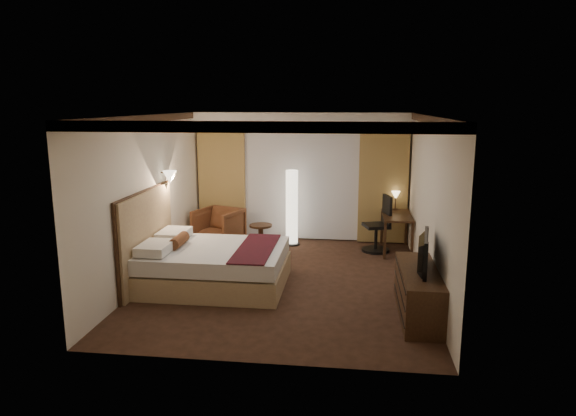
# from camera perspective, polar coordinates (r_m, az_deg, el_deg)

# --- Properties ---
(floor) EXTENTS (4.50, 5.50, 0.01)m
(floor) POSITION_cam_1_polar(r_m,az_deg,el_deg) (8.56, -0.34, -8.10)
(floor) COLOR black
(floor) RESTS_ON ground
(ceiling) EXTENTS (4.50, 5.50, 0.01)m
(ceiling) POSITION_cam_1_polar(r_m,az_deg,el_deg) (8.06, -0.36, 10.28)
(ceiling) COLOR white
(ceiling) RESTS_ON back_wall
(back_wall) EXTENTS (4.50, 0.02, 2.70)m
(back_wall) POSITION_cam_1_polar(r_m,az_deg,el_deg) (10.90, 1.53, 3.49)
(back_wall) COLOR silver
(back_wall) RESTS_ON floor
(left_wall) EXTENTS (0.02, 5.50, 2.70)m
(left_wall) POSITION_cam_1_polar(r_m,az_deg,el_deg) (8.78, -15.07, 1.12)
(left_wall) COLOR silver
(left_wall) RESTS_ON floor
(right_wall) EXTENTS (0.02, 5.50, 2.70)m
(right_wall) POSITION_cam_1_polar(r_m,az_deg,el_deg) (8.23, 15.39, 0.42)
(right_wall) COLOR silver
(right_wall) RESTS_ON floor
(crown_molding) EXTENTS (4.50, 5.50, 0.12)m
(crown_molding) POSITION_cam_1_polar(r_m,az_deg,el_deg) (8.06, -0.36, 9.85)
(crown_molding) COLOR black
(crown_molding) RESTS_ON ceiling
(soffit) EXTENTS (4.50, 0.50, 0.20)m
(soffit) POSITION_cam_1_polar(r_m,az_deg,el_deg) (10.55, 1.44, 10.04)
(soffit) COLOR white
(soffit) RESTS_ON ceiling
(curtain_sheer) EXTENTS (2.48, 0.04, 2.45)m
(curtain_sheer) POSITION_cam_1_polar(r_m,az_deg,el_deg) (10.84, 1.49, 2.91)
(curtain_sheer) COLOR silver
(curtain_sheer) RESTS_ON back_wall
(curtain_left_drape) EXTENTS (1.00, 0.14, 2.45)m
(curtain_left_drape) POSITION_cam_1_polar(r_m,az_deg,el_deg) (11.07, -7.34, 3.01)
(curtain_left_drape) COLOR #A5924B
(curtain_left_drape) RESTS_ON back_wall
(curtain_right_drape) EXTENTS (1.00, 0.14, 2.45)m
(curtain_right_drape) POSITION_cam_1_polar(r_m,az_deg,el_deg) (10.75, 10.53, 2.65)
(curtain_right_drape) COLOR #A5924B
(curtain_right_drape) RESTS_ON back_wall
(wall_sconce) EXTENTS (0.24, 0.24, 0.24)m
(wall_sconce) POSITION_cam_1_polar(r_m,az_deg,el_deg) (9.17, -12.99, 3.37)
(wall_sconce) COLOR white
(wall_sconce) RESTS_ON left_wall
(bed) EXTENTS (2.22, 1.73, 0.65)m
(bed) POSITION_cam_1_polar(r_m,az_deg,el_deg) (8.35, -8.06, -6.38)
(bed) COLOR white
(bed) RESTS_ON floor
(headboard) EXTENTS (0.12, 2.03, 1.50)m
(headboard) POSITION_cam_1_polar(r_m,az_deg,el_deg) (8.59, -15.38, -3.23)
(headboard) COLOR tan
(headboard) RESTS_ON floor
(armchair) EXTENTS (1.05, 1.01, 0.85)m
(armchair) POSITION_cam_1_polar(r_m,az_deg,el_deg) (10.61, -7.73, -1.92)
(armchair) COLOR #553419
(armchair) RESTS_ON floor
(side_table) EXTENTS (0.46, 0.46, 0.50)m
(side_table) POSITION_cam_1_polar(r_m,az_deg,el_deg) (10.32, -3.03, -3.21)
(side_table) COLOR black
(side_table) RESTS_ON floor
(floor_lamp) EXTENTS (0.33, 0.33, 1.57)m
(floor_lamp) POSITION_cam_1_polar(r_m,az_deg,el_deg) (10.51, 0.43, 0.06)
(floor_lamp) COLOR white
(floor_lamp) RESTS_ON floor
(desk) EXTENTS (0.55, 1.19, 0.75)m
(desk) POSITION_cam_1_polar(r_m,az_deg,el_deg) (10.33, 11.92, -2.72)
(desk) COLOR black
(desk) RESTS_ON floor
(desk_lamp) EXTENTS (0.18, 0.18, 0.34)m
(desk_lamp) POSITION_cam_1_polar(r_m,az_deg,el_deg) (10.65, 11.85, 0.71)
(desk_lamp) COLOR #FFD899
(desk_lamp) RESTS_ON desk
(office_chair) EXTENTS (0.67, 0.67, 1.12)m
(office_chair) POSITION_cam_1_polar(r_m,az_deg,el_deg) (10.21, 9.79, -1.72)
(office_chair) COLOR black
(office_chair) RESTS_ON floor
(dresser) EXTENTS (0.50, 1.69, 0.66)m
(dresser) POSITION_cam_1_polar(r_m,az_deg,el_deg) (7.37, 14.27, -9.08)
(dresser) COLOR black
(dresser) RESTS_ON floor
(television) EXTENTS (0.69, 1.04, 0.13)m
(television) POSITION_cam_1_polar(r_m,az_deg,el_deg) (7.17, 14.27, -4.52)
(television) COLOR black
(television) RESTS_ON dresser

